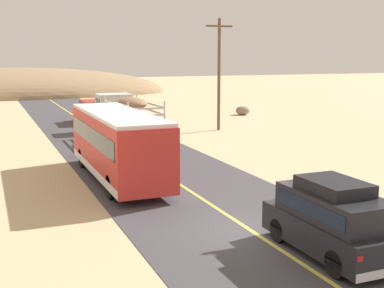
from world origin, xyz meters
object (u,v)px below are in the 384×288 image
Objects in this scene: suv_near at (332,218)px; boulder_near_shoulder at (243,111)px; livestock_truck at (121,111)px; car_far at (93,110)px; power_pole_mid at (219,71)px; bus at (118,143)px.

suv_near is 3.33× the size of boulder_near_shoulder.
car_far is (-0.53, 7.85, -0.70)m from livestock_truck.
boulder_near_shoulder is (6.61, 8.45, -4.19)m from power_pole_mid.
suv_near is 0.46× the size of bus.
power_pole_mid is at bearing 48.82° from bus.
suv_near is 26.10m from power_pole_mid.
boulder_near_shoulder is (14.98, 0.40, -0.65)m from car_far.
suv_near is 0.48× the size of livestock_truck.
power_pole_mid is (8.38, -8.06, 3.54)m from car_far.
bus is (-3.48, 11.61, 0.60)m from suv_near.
suv_near is at bearing -89.17° from car_far.
power_pole_mid is (11.39, 13.02, 2.88)m from bus.
car_far is 15.00m from boulder_near_shoulder.
suv_near is 36.13m from boulder_near_shoulder.
bus is at bearing -131.18° from power_pole_mid.
bus is at bearing 106.70° from suv_near.
suv_near is 12.14m from bus.
car_far is at bearing 90.83° from suv_near.
livestock_truck is 1.12× the size of power_pole_mid.
suv_near is 0.53× the size of power_pole_mid.
boulder_near_shoulder is at bearing 50.03° from bus.
car_far is at bearing 81.87° from bus.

